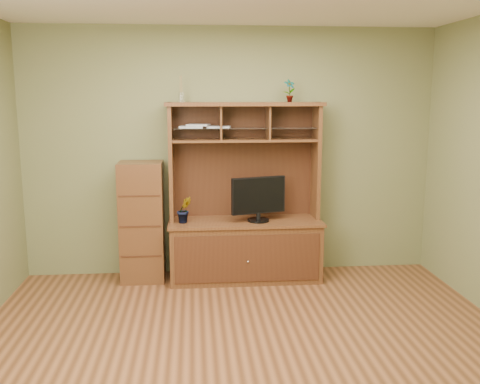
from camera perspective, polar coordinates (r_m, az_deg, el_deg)
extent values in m
cube|color=#512D17|center=(4.35, 0.96, -16.82)|extent=(4.50, 4.00, 0.02)
cube|color=olive|center=(5.91, -1.04, 4.25)|extent=(4.50, 0.02, 2.70)
cube|color=olive|center=(1.99, 7.20, -8.15)|extent=(4.50, 0.02, 2.70)
cube|color=#442213|center=(5.83, 0.55, -6.28)|extent=(1.60, 0.55, 0.62)
cube|color=#36190E|center=(5.56, 0.83, -7.11)|extent=(1.50, 0.01, 0.50)
sphere|color=silver|center=(5.56, 0.84, -7.45)|extent=(0.02, 0.02, 0.02)
cube|color=#442213|center=(5.74, 0.55, -3.17)|extent=(1.64, 0.59, 0.03)
cube|color=#442213|center=(5.70, -7.37, 3.19)|extent=(0.04, 0.35, 1.25)
cube|color=#442213|center=(5.85, 8.10, 3.35)|extent=(0.04, 0.35, 1.25)
cube|color=#36190E|center=(5.89, 0.31, 3.50)|extent=(1.52, 0.02, 1.25)
cube|color=#442213|center=(5.68, 0.47, 9.37)|extent=(1.66, 0.40, 0.04)
cube|color=#442213|center=(5.70, 0.47, 5.55)|extent=(1.52, 0.32, 0.02)
cube|color=#442213|center=(5.67, -2.10, 7.40)|extent=(0.02, 0.31, 0.35)
cube|color=#442213|center=(5.72, 3.02, 7.42)|extent=(0.02, 0.31, 0.35)
cube|color=silver|center=(5.68, 0.48, 6.84)|extent=(1.50, 0.27, 0.01)
cylinder|color=black|center=(5.69, 1.97, -3.02)|extent=(0.23, 0.23, 0.02)
cylinder|color=black|center=(5.68, 1.97, -2.55)|extent=(0.05, 0.05, 0.07)
cube|color=black|center=(5.64, 1.98, -0.36)|extent=(0.59, 0.22, 0.39)
imported|color=#38591E|center=(5.62, -5.96, -1.90)|extent=(0.18, 0.16, 0.28)
imported|color=#2B6C26|center=(5.75, 5.30, 10.72)|extent=(0.15, 0.12, 0.24)
cylinder|color=silver|center=(5.66, -6.30, 9.99)|extent=(0.05, 0.05, 0.10)
cylinder|color=olive|center=(5.66, -6.32, 11.37)|extent=(0.03, 0.03, 0.17)
cube|color=#AEAEB3|center=(5.67, -5.18, 6.93)|extent=(0.26, 0.21, 0.02)
cube|color=#AEAEB3|center=(5.67, -4.47, 7.15)|extent=(0.26, 0.22, 0.02)
cube|color=#AEAEB3|center=(5.67, -2.26, 6.96)|extent=(0.26, 0.22, 0.02)
cube|color=#442213|center=(5.81, -10.40, -3.13)|extent=(0.46, 0.41, 1.28)
cube|color=#36190E|center=(5.69, -10.48, -6.76)|extent=(0.42, 0.01, 0.02)
cube|color=#36190E|center=(5.61, -10.59, -3.62)|extent=(0.42, 0.01, 0.01)
cube|color=#36190E|center=(5.54, -10.70, -0.40)|extent=(0.42, 0.01, 0.01)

